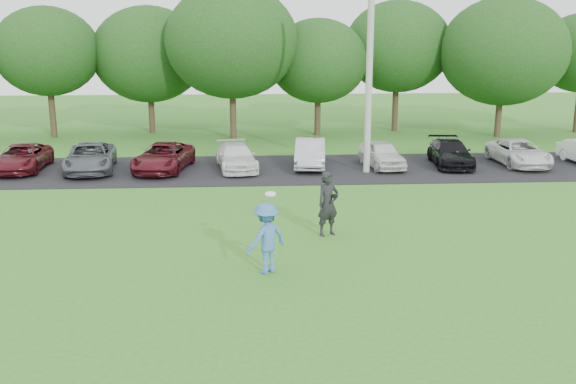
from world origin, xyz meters
name	(u,v)px	position (x,y,z in m)	size (l,w,h in m)	color
ground	(297,276)	(0.00, 0.00, 0.00)	(100.00, 100.00, 0.00)	#387120
parking_lot	(275,169)	(0.00, 13.00, 0.01)	(32.00, 6.50, 0.03)	black
utility_pole	(370,58)	(3.97, 12.08, 4.90)	(0.28, 0.28, 9.80)	#A6A6A1
frisbee_player	(266,238)	(-0.75, 0.29, 0.91)	(1.35, 1.25, 2.11)	teal
camera_bystander	(328,204)	(1.18, 3.29, 0.97)	(0.84, 0.73, 1.94)	black
parked_cars	(250,156)	(-1.08, 13.11, 0.61)	(30.57, 4.77, 1.25)	#4F111A
tree_row	(293,51)	(1.51, 22.76, 4.91)	(42.39, 9.85, 8.64)	#38281C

